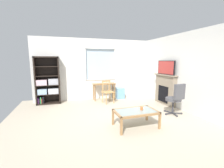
# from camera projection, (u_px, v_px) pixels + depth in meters

# --- Properties ---
(ground) EXTENTS (6.06, 6.04, 0.02)m
(ground) POSITION_uv_depth(u_px,v_px,m) (112.00, 118.00, 4.56)
(ground) COLOR beige
(wall_back_with_window) EXTENTS (5.06, 0.15, 2.63)m
(wall_back_with_window) POSITION_uv_depth(u_px,v_px,m) (94.00, 70.00, 6.72)
(wall_back_with_window) COLOR silver
(wall_back_with_window) RESTS_ON ground
(wall_right) EXTENTS (0.12, 5.24, 2.63)m
(wall_right) POSITION_uv_depth(u_px,v_px,m) (185.00, 72.00, 5.14)
(wall_right) COLOR silver
(wall_right) RESTS_ON ground
(bookshelf) EXTENTS (0.90, 0.38, 1.86)m
(bookshelf) POSITION_uv_depth(u_px,v_px,m) (48.00, 83.00, 5.99)
(bookshelf) COLOR black
(bookshelf) RESTS_ON ground
(desk_under_window) EXTENTS (0.98, 0.39, 0.72)m
(desk_under_window) POSITION_uv_depth(u_px,v_px,m) (104.00, 86.00, 6.61)
(desk_under_window) COLOR olive
(desk_under_window) RESTS_ON ground
(wooden_chair) EXTENTS (0.49, 0.48, 0.90)m
(wooden_chair) POSITION_uv_depth(u_px,v_px,m) (108.00, 92.00, 6.15)
(wooden_chair) COLOR tan
(wooden_chair) RESTS_ON ground
(plastic_drawer_unit) EXTENTS (0.35, 0.40, 0.47)m
(plastic_drawer_unit) POSITION_uv_depth(u_px,v_px,m) (120.00, 93.00, 6.94)
(plastic_drawer_unit) COLOR #72ADDB
(plastic_drawer_unit) RESTS_ON ground
(fireplace) EXTENTS (0.26, 1.14, 1.17)m
(fireplace) POSITION_uv_depth(u_px,v_px,m) (165.00, 89.00, 5.94)
(fireplace) COLOR gray
(fireplace) RESTS_ON ground
(tv) EXTENTS (0.06, 0.94, 0.53)m
(tv) POSITION_uv_depth(u_px,v_px,m) (166.00, 68.00, 5.81)
(tv) COLOR black
(tv) RESTS_ON fireplace
(office_chair) EXTENTS (0.57, 0.58, 1.00)m
(office_chair) POSITION_uv_depth(u_px,v_px,m) (176.00, 98.00, 4.77)
(office_chair) COLOR #4C4C51
(office_chair) RESTS_ON ground
(coffee_table) EXTENTS (1.08, 0.66, 0.43)m
(coffee_table) POSITION_uv_depth(u_px,v_px,m) (136.00, 113.00, 3.92)
(coffee_table) COLOR #8C9E99
(coffee_table) RESTS_ON ground
(sippy_cup) EXTENTS (0.07, 0.07, 0.09)m
(sippy_cup) POSITION_uv_depth(u_px,v_px,m) (142.00, 108.00, 3.96)
(sippy_cup) COLOR orange
(sippy_cup) RESTS_ON coffee_table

